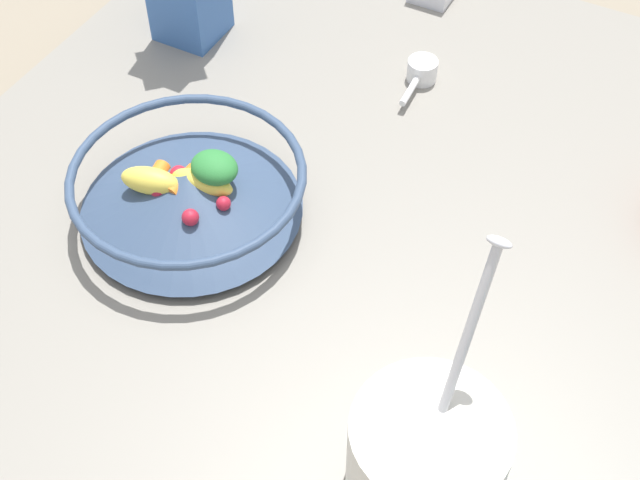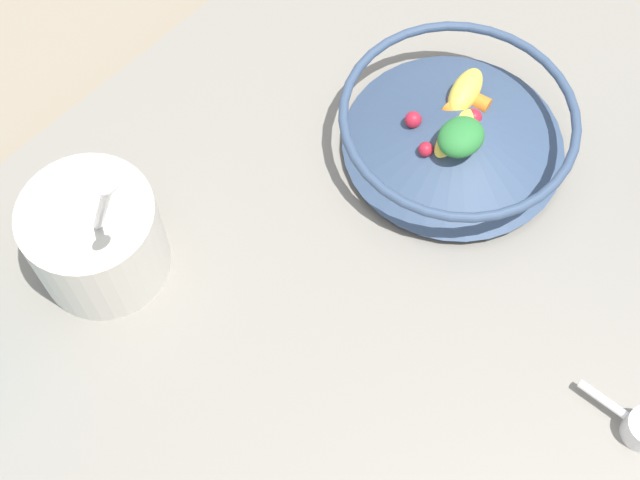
# 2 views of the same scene
# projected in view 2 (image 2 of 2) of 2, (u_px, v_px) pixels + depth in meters

# --- Properties ---
(ground_plane) EXTENTS (6.00, 6.00, 0.00)m
(ground_plane) POSITION_uv_depth(u_px,v_px,m) (444.00, 325.00, 0.91)
(ground_plane) COLOR gray
(countertop) EXTENTS (0.91, 0.91, 0.05)m
(countertop) POSITION_uv_depth(u_px,v_px,m) (447.00, 316.00, 0.88)
(countertop) COLOR gray
(countertop) RESTS_ON ground_plane
(fruit_bowl) EXTENTS (0.25, 0.25, 0.08)m
(fruit_bowl) POSITION_uv_depth(u_px,v_px,m) (457.00, 128.00, 0.92)
(fruit_bowl) COLOR #384C6B
(fruit_bowl) RESTS_ON countertop
(yogurt_tub) EXTENTS (0.15, 0.13, 0.24)m
(yogurt_tub) POSITION_uv_depth(u_px,v_px,m) (95.00, 235.00, 0.84)
(yogurt_tub) COLOR silver
(yogurt_tub) RESTS_ON countertop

